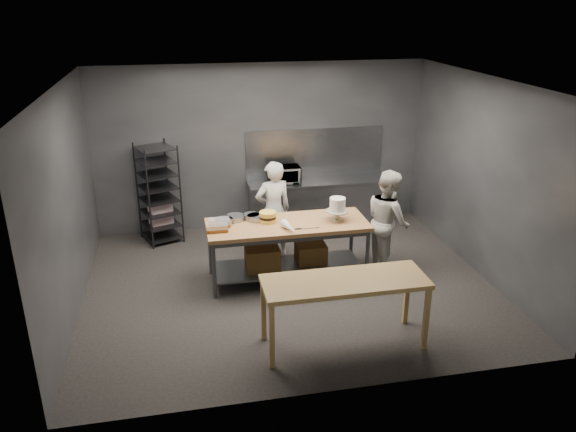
{
  "coord_description": "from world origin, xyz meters",
  "views": [
    {
      "loc": [
        -1.51,
        -7.36,
        4.07
      ],
      "look_at": [
        0.02,
        0.16,
        1.05
      ],
      "focal_mm": 35.0,
      "sensor_mm": 36.0,
      "label": 1
    }
  ],
  "objects_px": {
    "near_counter": "(345,286)",
    "speed_rack": "(159,194)",
    "chef_right": "(388,221)",
    "layer_cake": "(268,217)",
    "frosted_cake_stand": "(337,206)",
    "chef_behind": "(273,210)",
    "microwave": "(285,175)",
    "work_table": "(286,244)"
  },
  "relations": [
    {
      "from": "near_counter",
      "to": "layer_cake",
      "type": "relative_size",
      "value": 8.0
    },
    {
      "from": "chef_behind",
      "to": "microwave",
      "type": "height_order",
      "value": "chef_behind"
    },
    {
      "from": "near_counter",
      "to": "chef_right",
      "type": "height_order",
      "value": "chef_right"
    },
    {
      "from": "near_counter",
      "to": "chef_right",
      "type": "relative_size",
      "value": 1.23
    },
    {
      "from": "speed_rack",
      "to": "frosted_cake_stand",
      "type": "bearing_deg",
      "value": -36.13
    },
    {
      "from": "work_table",
      "to": "layer_cake",
      "type": "height_order",
      "value": "layer_cake"
    },
    {
      "from": "near_counter",
      "to": "speed_rack",
      "type": "height_order",
      "value": "speed_rack"
    },
    {
      "from": "speed_rack",
      "to": "frosted_cake_stand",
      "type": "distance_m",
      "value": 3.29
    },
    {
      "from": "work_table",
      "to": "microwave",
      "type": "xyz_separation_m",
      "value": [
        0.37,
        1.96,
        0.48
      ]
    },
    {
      "from": "work_table",
      "to": "chef_behind",
      "type": "bearing_deg",
      "value": 93.46
    },
    {
      "from": "near_counter",
      "to": "frosted_cake_stand",
      "type": "height_order",
      "value": "frosted_cake_stand"
    },
    {
      "from": "work_table",
      "to": "near_counter",
      "type": "bearing_deg",
      "value": -79.19
    },
    {
      "from": "microwave",
      "to": "layer_cake",
      "type": "relative_size",
      "value": 2.17
    },
    {
      "from": "microwave",
      "to": "layer_cake",
      "type": "xyz_separation_m",
      "value": [
        -0.63,
        -1.87,
        -0.05
      ]
    },
    {
      "from": "speed_rack",
      "to": "chef_right",
      "type": "xyz_separation_m",
      "value": [
        3.5,
        -1.85,
        -0.04
      ]
    },
    {
      "from": "speed_rack",
      "to": "layer_cake",
      "type": "xyz_separation_m",
      "value": [
        1.62,
        -1.79,
        0.14
      ]
    },
    {
      "from": "speed_rack",
      "to": "frosted_cake_stand",
      "type": "xyz_separation_m",
      "value": [
        2.65,
        -1.93,
        0.29
      ]
    },
    {
      "from": "layer_cake",
      "to": "frosted_cake_stand",
      "type": "bearing_deg",
      "value": -7.94
    },
    {
      "from": "chef_behind",
      "to": "layer_cake",
      "type": "height_order",
      "value": "chef_behind"
    },
    {
      "from": "layer_cake",
      "to": "microwave",
      "type": "bearing_deg",
      "value": 71.42
    },
    {
      "from": "chef_right",
      "to": "layer_cake",
      "type": "xyz_separation_m",
      "value": [
        -1.88,
        0.06,
        0.19
      ]
    },
    {
      "from": "work_table",
      "to": "layer_cake",
      "type": "xyz_separation_m",
      "value": [
        -0.25,
        0.09,
        0.43
      ]
    },
    {
      "from": "work_table",
      "to": "chef_behind",
      "type": "xyz_separation_m",
      "value": [
        -0.05,
        0.79,
        0.25
      ]
    },
    {
      "from": "microwave",
      "to": "work_table",
      "type": "bearing_deg",
      "value": -100.83
    },
    {
      "from": "chef_right",
      "to": "layer_cake",
      "type": "height_order",
      "value": "chef_right"
    },
    {
      "from": "chef_behind",
      "to": "near_counter",
      "type": "bearing_deg",
      "value": 87.96
    },
    {
      "from": "chef_behind",
      "to": "layer_cake",
      "type": "xyz_separation_m",
      "value": [
        -0.21,
        -0.7,
        0.17
      ]
    },
    {
      "from": "chef_right",
      "to": "layer_cake",
      "type": "bearing_deg",
      "value": 84.26
    },
    {
      "from": "work_table",
      "to": "frosted_cake_stand",
      "type": "xyz_separation_m",
      "value": [
        0.78,
        -0.05,
        0.57
      ]
    },
    {
      "from": "chef_behind",
      "to": "frosted_cake_stand",
      "type": "distance_m",
      "value": 1.22
    },
    {
      "from": "near_counter",
      "to": "speed_rack",
      "type": "distance_m",
      "value": 4.36
    },
    {
      "from": "chef_behind",
      "to": "layer_cake",
      "type": "distance_m",
      "value": 0.75
    },
    {
      "from": "near_counter",
      "to": "chef_behind",
      "type": "distance_m",
      "value": 2.68
    },
    {
      "from": "speed_rack",
      "to": "work_table",
      "type": "bearing_deg",
      "value": -45.15
    },
    {
      "from": "microwave",
      "to": "layer_cake",
      "type": "distance_m",
      "value": 1.97
    },
    {
      "from": "work_table",
      "to": "near_counter",
      "type": "relative_size",
      "value": 1.2
    },
    {
      "from": "frosted_cake_stand",
      "to": "chef_right",
      "type": "bearing_deg",
      "value": 5.39
    },
    {
      "from": "near_counter",
      "to": "frosted_cake_stand",
      "type": "distance_m",
      "value": 1.89
    },
    {
      "from": "chef_right",
      "to": "microwave",
      "type": "height_order",
      "value": "chef_right"
    },
    {
      "from": "speed_rack",
      "to": "microwave",
      "type": "xyz_separation_m",
      "value": [
        2.25,
        0.08,
        0.19
      ]
    },
    {
      "from": "near_counter",
      "to": "chef_behind",
      "type": "relative_size",
      "value": 1.21
    },
    {
      "from": "near_counter",
      "to": "speed_rack",
      "type": "bearing_deg",
      "value": 120.74
    }
  ]
}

